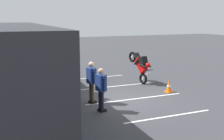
{
  "coord_description": "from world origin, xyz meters",
  "views": [
    {
      "loc": [
        -10.86,
        5.29,
        3.51
      ],
      "look_at": [
        1.18,
        -0.09,
        1.1
      ],
      "focal_mm": 45.92,
      "sensor_mm": 36.0,
      "label": 1
    }
  ],
  "objects_px": {
    "spectator_centre": "(76,76)",
    "spectator_right": "(73,71)",
    "spectator_left": "(91,79)",
    "stunt_motorcycle": "(141,65)",
    "parked_motorcycle_silver": "(58,83)",
    "traffic_cone": "(169,86)",
    "spectator_far_left": "(101,86)",
    "tour_bus": "(11,67)",
    "spectator_far_right": "(70,69)"
  },
  "relations": [
    {
      "from": "spectator_far_left",
      "to": "spectator_far_right",
      "type": "bearing_deg",
      "value": 0.4
    },
    {
      "from": "spectator_right",
      "to": "stunt_motorcycle",
      "type": "height_order",
      "value": "stunt_motorcycle"
    },
    {
      "from": "spectator_far_left",
      "to": "parked_motorcycle_silver",
      "type": "height_order",
      "value": "spectator_far_left"
    },
    {
      "from": "spectator_far_left",
      "to": "spectator_far_right",
      "type": "height_order",
      "value": "spectator_far_right"
    },
    {
      "from": "spectator_far_right",
      "to": "tour_bus",
      "type": "bearing_deg",
      "value": 128.92
    },
    {
      "from": "spectator_far_left",
      "to": "spectator_far_right",
      "type": "relative_size",
      "value": 1.0
    },
    {
      "from": "tour_bus",
      "to": "spectator_far_left",
      "type": "xyz_separation_m",
      "value": [
        -1.77,
        -2.99,
        -0.66
      ]
    },
    {
      "from": "spectator_left",
      "to": "spectator_far_right",
      "type": "relative_size",
      "value": 1.05
    },
    {
      "from": "spectator_far_left",
      "to": "traffic_cone",
      "type": "relative_size",
      "value": 2.65
    },
    {
      "from": "spectator_far_left",
      "to": "spectator_far_right",
      "type": "xyz_separation_m",
      "value": [
        4.16,
        0.03,
        0.0
      ]
    },
    {
      "from": "spectator_far_right",
      "to": "stunt_motorcycle",
      "type": "bearing_deg",
      "value": -98.68
    },
    {
      "from": "spectator_right",
      "to": "spectator_far_right",
      "type": "relative_size",
      "value": 1.05
    },
    {
      "from": "parked_motorcycle_silver",
      "to": "traffic_cone",
      "type": "xyz_separation_m",
      "value": [
        -1.94,
        -4.9,
        -0.18
      ]
    },
    {
      "from": "spectator_left",
      "to": "stunt_motorcycle",
      "type": "bearing_deg",
      "value": -56.6
    },
    {
      "from": "spectator_right",
      "to": "spectator_far_right",
      "type": "distance_m",
      "value": 1.09
    },
    {
      "from": "spectator_left",
      "to": "parked_motorcycle_silver",
      "type": "height_order",
      "value": "spectator_left"
    },
    {
      "from": "spectator_left",
      "to": "stunt_motorcycle",
      "type": "distance_m",
      "value": 4.43
    },
    {
      "from": "spectator_far_right",
      "to": "traffic_cone",
      "type": "xyz_separation_m",
      "value": [
        -2.79,
        -4.07,
        -0.69
      ]
    },
    {
      "from": "parked_motorcycle_silver",
      "to": "spectator_far_left",
      "type": "bearing_deg",
      "value": -165.44
    },
    {
      "from": "traffic_cone",
      "to": "stunt_motorcycle",
      "type": "bearing_deg",
      "value": 7.96
    },
    {
      "from": "spectator_far_left",
      "to": "stunt_motorcycle",
      "type": "xyz_separation_m",
      "value": [
        3.59,
        -3.73,
        0.04
      ]
    },
    {
      "from": "tour_bus",
      "to": "spectator_right",
      "type": "xyz_separation_m",
      "value": [
        1.32,
        -2.8,
        -0.59
      ]
    },
    {
      "from": "spectator_far_left",
      "to": "spectator_centre",
      "type": "xyz_separation_m",
      "value": [
        2.11,
        0.32,
        0.04
      ]
    },
    {
      "from": "spectator_centre",
      "to": "spectator_far_right",
      "type": "bearing_deg",
      "value": -8.21
    },
    {
      "from": "spectator_far_right",
      "to": "traffic_cone",
      "type": "bearing_deg",
      "value": -124.39
    },
    {
      "from": "spectator_far_right",
      "to": "spectator_far_left",
      "type": "bearing_deg",
      "value": -179.6
    },
    {
      "from": "spectator_far_left",
      "to": "traffic_cone",
      "type": "distance_m",
      "value": 4.32
    },
    {
      "from": "spectator_left",
      "to": "parked_motorcycle_silver",
      "type": "relative_size",
      "value": 0.86
    },
    {
      "from": "stunt_motorcycle",
      "to": "spectator_centre",
      "type": "bearing_deg",
      "value": 109.99
    },
    {
      "from": "tour_bus",
      "to": "parked_motorcycle_silver",
      "type": "relative_size",
      "value": 5.54
    },
    {
      "from": "spectator_right",
      "to": "stunt_motorcycle",
      "type": "distance_m",
      "value": 3.96
    },
    {
      "from": "spectator_centre",
      "to": "parked_motorcycle_silver",
      "type": "height_order",
      "value": "spectator_centre"
    },
    {
      "from": "traffic_cone",
      "to": "spectator_far_right",
      "type": "bearing_deg",
      "value": 55.61
    },
    {
      "from": "spectator_far_left",
      "to": "spectator_left",
      "type": "relative_size",
      "value": 0.95
    },
    {
      "from": "tour_bus",
      "to": "spectator_left",
      "type": "distance_m",
      "value": 3.15
    },
    {
      "from": "spectator_left",
      "to": "stunt_motorcycle",
      "type": "relative_size",
      "value": 0.89
    },
    {
      "from": "tour_bus",
      "to": "spectator_far_right",
      "type": "bearing_deg",
      "value": -51.08
    },
    {
      "from": "spectator_centre",
      "to": "spectator_right",
      "type": "relative_size",
      "value": 0.98
    },
    {
      "from": "tour_bus",
      "to": "spectator_far_left",
      "type": "distance_m",
      "value": 3.54
    },
    {
      "from": "tour_bus",
      "to": "spectator_right",
      "type": "distance_m",
      "value": 3.15
    },
    {
      "from": "spectator_far_left",
      "to": "spectator_centre",
      "type": "bearing_deg",
      "value": 8.76
    },
    {
      "from": "spectator_centre",
      "to": "spectator_right",
      "type": "bearing_deg",
      "value": -7.4
    },
    {
      "from": "spectator_left",
      "to": "stunt_motorcycle",
      "type": "xyz_separation_m",
      "value": [
        2.44,
        -3.7,
        -0.02
      ]
    },
    {
      "from": "tour_bus",
      "to": "spectator_far_right",
      "type": "height_order",
      "value": "tour_bus"
    },
    {
      "from": "spectator_left",
      "to": "spectator_right",
      "type": "relative_size",
      "value": 1.0
    },
    {
      "from": "traffic_cone",
      "to": "spectator_centre",
      "type": "bearing_deg",
      "value": 80.43
    },
    {
      "from": "spectator_centre",
      "to": "traffic_cone",
      "type": "relative_size",
      "value": 2.74
    },
    {
      "from": "spectator_far_right",
      "to": "parked_motorcycle_silver",
      "type": "distance_m",
      "value": 1.29
    },
    {
      "from": "spectator_far_right",
      "to": "stunt_motorcycle",
      "type": "height_order",
      "value": "stunt_motorcycle"
    },
    {
      "from": "stunt_motorcycle",
      "to": "spectator_far_left",
      "type": "bearing_deg",
      "value": 133.84
    }
  ]
}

